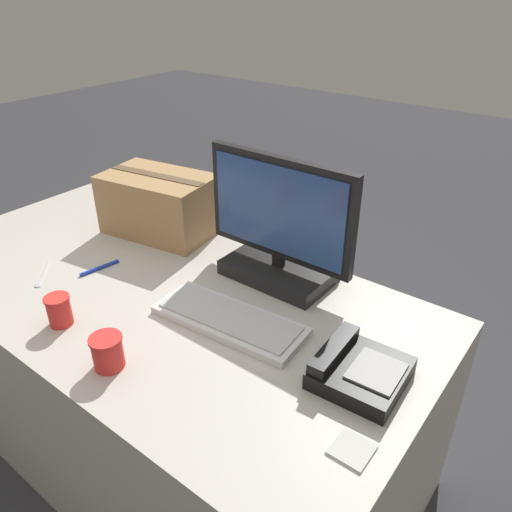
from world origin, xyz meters
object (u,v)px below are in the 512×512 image
spoon (41,277)px  pen_marker (100,268)px  desk_phone (358,370)px  cardboard_box (159,204)px  paper_cup_right (108,352)px  paper_cup_left (59,310)px  monitor (279,234)px  keyboard (230,319)px  sticky_note_pad (352,449)px

spoon → pen_marker: 0.19m
desk_phone → cardboard_box: bearing=161.7°
paper_cup_right → pen_marker: 0.50m
paper_cup_left → monitor: bearing=59.2°
paper_cup_right → cardboard_box: bearing=126.9°
monitor → cardboard_box: (-0.55, -0.00, -0.05)m
monitor → paper_cup_right: 0.63m
monitor → paper_cup_left: 0.68m
keyboard → pen_marker: size_ratio=3.29×
desk_phone → sticky_note_pad: size_ratio=2.73×
desk_phone → pen_marker: (-0.94, -0.06, -0.02)m
spoon → cardboard_box: cardboard_box is taller
pen_marker → sticky_note_pad: pen_marker is taller
keyboard → sticky_note_pad: size_ratio=5.60×
desk_phone → sticky_note_pad: desk_phone is taller
paper_cup_right → spoon: paper_cup_right is taller
paper_cup_right → paper_cup_left: bearing=173.5°
desk_phone → monitor: bearing=145.0°
paper_cup_right → pen_marker: paper_cup_right is taller
desk_phone → pen_marker: desk_phone is taller
spoon → sticky_note_pad: sticky_note_pad is taller
desk_phone → paper_cup_right: 0.63m
sticky_note_pad → monitor: bearing=138.3°
keyboard → paper_cup_right: size_ratio=5.08×
keyboard → monitor: bearing=92.2°
pen_marker → sticky_note_pad: 1.04m
desk_phone → paper_cup_left: paper_cup_left is taller
cardboard_box → sticky_note_pad: size_ratio=5.36×
pen_marker → paper_cup_right: bearing=-114.1°
desk_phone → paper_cup_left: size_ratio=2.48×
monitor → pen_marker: monitor is taller
desk_phone → paper_cup_left: bearing=-161.1°
keyboard → cardboard_box: size_ratio=1.05×
keyboard → pen_marker: 0.54m
cardboard_box → keyboard: bearing=-25.8°
paper_cup_left → pen_marker: paper_cup_left is taller
paper_cup_right → spoon: bearing=166.0°
spoon → paper_cup_right: bearing=30.2°
desk_phone → paper_cup_left: 0.84m
monitor → cardboard_box: size_ratio=1.17×
monitor → sticky_note_pad: monitor is taller
monitor → paper_cup_left: bearing=-120.8°
desk_phone → sticky_note_pad: bearing=-68.5°
monitor → cardboard_box: 0.55m
spoon → keyboard: bearing=61.0°
keyboard → cardboard_box: (-0.59, 0.28, 0.10)m
cardboard_box → sticky_note_pad: cardboard_box is taller
spoon → sticky_note_pad: bearing=44.9°
monitor → spoon: 0.79m
keyboard → desk_phone: bearing=-2.1°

